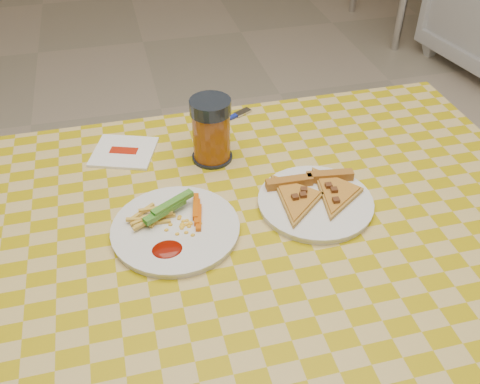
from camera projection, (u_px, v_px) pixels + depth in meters
name	position (u px, v px, depth m)	size (l,w,h in m)	color
table	(246.00, 249.00, 1.09)	(1.28, 0.88, 0.76)	silver
plate_left	(176.00, 230.00, 1.02)	(0.24, 0.24, 0.01)	white
plate_right	(315.00, 203.00, 1.08)	(0.23, 0.23, 0.01)	white
fries_veggies	(169.00, 219.00, 1.02)	(0.17, 0.16, 0.04)	#F4CB4D
pizza_slices	(315.00, 193.00, 1.08)	(0.22, 0.20, 0.02)	#BC8439
drink_glass	(211.00, 131.00, 1.17)	(0.09, 0.09, 0.15)	black
napkin	(124.00, 152.00, 1.23)	(0.17, 0.16, 0.01)	white
fork	(228.00, 119.00, 1.34)	(0.14, 0.08, 0.01)	#152496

